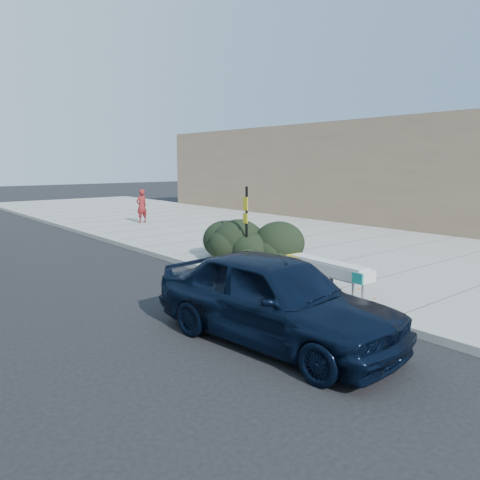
% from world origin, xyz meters
% --- Properties ---
extents(ground, '(120.00, 120.00, 0.00)m').
position_xyz_m(ground, '(0.00, 0.00, 0.00)').
color(ground, black).
rests_on(ground, ground).
extents(sidewalk_near, '(11.20, 50.00, 0.15)m').
position_xyz_m(sidewalk_near, '(5.60, 5.00, 0.07)').
color(sidewalk_near, gray).
rests_on(sidewalk_near, ground).
extents(curb_near, '(0.22, 50.00, 0.17)m').
position_xyz_m(curb_near, '(0.00, 5.00, 0.08)').
color(curb_near, '#9E9E99').
rests_on(curb_near, ground).
extents(building_near, '(6.00, 36.00, 5.00)m').
position_xyz_m(building_near, '(14.00, 3.00, 2.65)').
color(building_near, '#7A5F49').
rests_on(building_near, sidewalk_near).
extents(bench, '(0.64, 2.40, 0.72)m').
position_xyz_m(bench, '(0.60, -1.98, 0.72)').
color(bench, gray).
rests_on(bench, sidewalk_near).
extents(bike_rack, '(0.16, 0.73, 1.06)m').
position_xyz_m(bike_rack, '(1.11, 2.42, 0.79)').
color(bike_rack, black).
rests_on(bike_rack, sidewalk_near).
extents(sign_post, '(0.11, 0.26, 2.30)m').
position_xyz_m(sign_post, '(0.95, 1.33, 1.47)').
color(sign_post, black).
rests_on(sign_post, sidewalk_near).
extents(hedge, '(2.88, 4.12, 1.40)m').
position_xyz_m(hedge, '(1.50, 2.50, 0.85)').
color(hedge, black).
rests_on(hedge, sidewalk_near).
extents(sedan_navy, '(2.39, 4.85, 1.59)m').
position_xyz_m(sedan_navy, '(-2.21, -3.15, 0.80)').
color(sedan_navy, black).
rests_on(sedan_navy, ground).
extents(pedestrian, '(0.67, 0.50, 1.67)m').
position_xyz_m(pedestrian, '(3.40, 12.25, 0.98)').
color(pedestrian, maroon).
rests_on(pedestrian, sidewalk_near).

